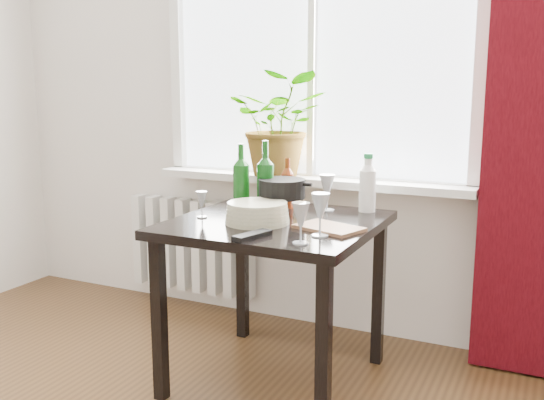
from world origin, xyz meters
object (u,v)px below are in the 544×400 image
at_px(wineglass_back_center, 327,192).
at_px(fondue_pot, 282,197).
at_px(bottle_amber, 287,183).
at_px(wineglass_front_right, 320,214).
at_px(radiator, 192,245).
at_px(table, 276,241).
at_px(cleaning_bottle, 368,183).
at_px(wineglass_front_left, 202,204).
at_px(wine_bottle_left, 241,178).
at_px(wineglass_back_left, 263,186).
at_px(plate_stack, 257,213).
at_px(tv_remote, 252,235).
at_px(wineglass_far_right, 301,223).
at_px(wine_bottle_right, 265,177).
at_px(cutting_board, 329,228).
at_px(potted_plant, 280,124).

xyz_separation_m(wineglass_back_center, fondue_pot, (-0.15, -0.18, -0.01)).
bearing_deg(bottle_amber, wineglass_front_right, -53.18).
distance_m(radiator, table, 1.09).
distance_m(radiator, fondue_pot, 1.08).
bearing_deg(wineglass_back_center, cleaning_bottle, 19.59).
bearing_deg(wineglass_front_left, wineglass_front_right, -9.08).
relative_size(radiator, wineglass_back_center, 4.59).
relative_size(wine_bottle_left, wineglass_back_left, 1.92).
relative_size(bottle_amber, fondue_pot, 0.99).
xyz_separation_m(radiator, plate_stack, (0.81, -0.72, 0.40)).
bearing_deg(wineglass_back_left, wineglass_back_center, -7.96).
bearing_deg(wineglass_front_left, bottle_amber, 55.54).
relative_size(wineglass_front_right, tv_remote, 0.98).
height_order(table, wineglass_far_right, wineglass_far_right).
relative_size(wineglass_far_right, fondue_pot, 0.65).
height_order(wine_bottle_left, wineglass_front_left, wine_bottle_left).
bearing_deg(plate_stack, wine_bottle_left, 134.22).
height_order(wine_bottle_right, bottle_amber, wine_bottle_right).
bearing_deg(cutting_board, wineglass_far_right, -93.39).
bearing_deg(wineglass_back_left, radiator, 154.50).
height_order(wine_bottle_right, wineglass_front_right, wine_bottle_right).
bearing_deg(wine_bottle_left, wineglass_front_left, -118.27).
distance_m(wine_bottle_left, cutting_board, 0.53).
xyz_separation_m(potted_plant, wine_bottle_left, (0.02, -0.47, -0.22)).
relative_size(wineglass_back_left, cutting_board, 0.64).
bearing_deg(plate_stack, cutting_board, 3.50).
distance_m(wineglass_front_left, fondue_pot, 0.36).
xyz_separation_m(radiator, table, (0.85, -0.63, 0.27)).
distance_m(radiator, wineglass_front_left, 1.00).
relative_size(wineglass_front_right, wineglass_back_left, 1.04).
xyz_separation_m(bottle_amber, cutting_board, (0.33, -0.34, -0.11)).
bearing_deg(wine_bottle_right, fondue_pot, -7.19).
distance_m(wineglass_front_right, wineglass_front_left, 0.60).
bearing_deg(table, fondue_pot, 100.79).
xyz_separation_m(radiator, fondue_pot, (0.83, -0.52, 0.44)).
bearing_deg(table, wineglass_back_center, 65.64).
bearing_deg(bottle_amber, wineglass_far_right, -61.70).
relative_size(radiator, wine_bottle_left, 2.51).
height_order(radiator, table, table).
xyz_separation_m(wine_bottle_right, wineglass_back_center, (0.24, 0.17, -0.08)).
bearing_deg(wineglass_front_right, wineglass_far_right, -99.43).
bearing_deg(plate_stack, wineglass_far_right, -38.54).
bearing_deg(wineglass_back_center, bottle_amber, -174.61).
bearing_deg(wineglass_far_right, bottle_amber, 118.30).
bearing_deg(wineglass_back_left, potted_plant, 92.81).
relative_size(table, wine_bottle_right, 2.54).
distance_m(potted_plant, tv_remote, 0.99).
xyz_separation_m(table, wine_bottle_right, (-0.11, 0.12, 0.26)).
relative_size(plate_stack, fondue_pot, 1.13).
height_order(wine_bottle_left, cleaning_bottle, wine_bottle_left).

